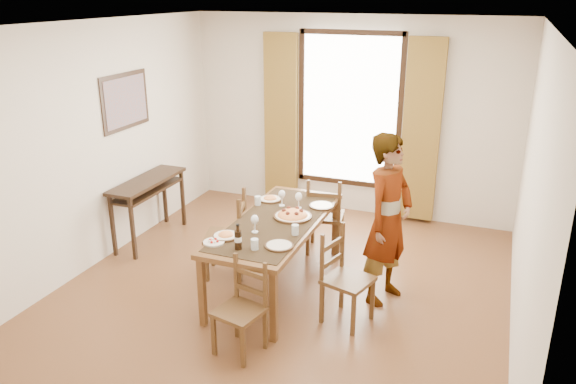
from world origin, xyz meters
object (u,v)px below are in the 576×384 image
(console_table, at_px, (148,188))
(man, at_px, (388,220))
(dining_table, at_px, (276,226))
(pasta_platter, at_px, (293,213))

(console_table, height_order, man, man)
(dining_table, bearing_deg, pasta_platter, 44.82)
(man, bearing_deg, dining_table, 118.93)
(console_table, xyz_separation_m, dining_table, (1.93, -0.52, 0.01))
(console_table, distance_m, pasta_platter, 2.10)
(man, bearing_deg, console_table, 103.73)
(console_table, bearing_deg, dining_table, -15.15)
(dining_table, relative_size, pasta_platter, 5.04)
(console_table, relative_size, pasta_platter, 3.00)
(console_table, height_order, pasta_platter, pasta_platter)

